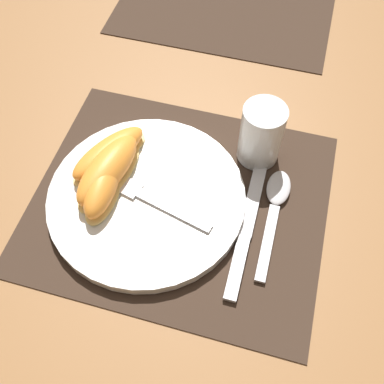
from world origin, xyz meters
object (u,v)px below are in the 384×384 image
plate (147,198)px  spoon (276,202)px  citrus_wedge_0 (109,154)px  juice_glass (261,137)px  knife (247,226)px  citrus_wedge_1 (109,168)px  fork (143,195)px  citrus_wedge_2 (103,185)px

plate → spoon: bearing=14.1°
citrus_wedge_0 → juice_glass: bearing=21.3°
knife → citrus_wedge_1: citrus_wedge_1 is taller
fork → citrus_wedge_1: size_ratio=1.30×
citrus_wedge_0 → citrus_wedge_1: (0.01, -0.02, 0.00)m
plate → knife: bearing=-1.6°
plate → citrus_wedge_1: bearing=163.2°
citrus_wedge_2 → fork: bearing=9.0°
juice_glass → citrus_wedge_1: size_ratio=0.68×
citrus_wedge_2 → plate: bearing=11.2°
juice_glass → citrus_wedge_1: bearing=-151.6°
knife → fork: fork is taller
juice_glass → spoon: 0.10m
juice_glass → plate: bearing=-137.8°
plate → citrus_wedge_1: (-0.06, 0.02, 0.03)m
spoon → citrus_wedge_0: bearing=-179.6°
juice_glass → knife: (0.01, -0.13, -0.04)m
juice_glass → knife: 0.13m
spoon → citrus_wedge_2: bearing=-166.6°
citrus_wedge_0 → spoon: bearing=0.4°
juice_glass → knife: juice_glass is taller
spoon → plate: bearing=-165.9°
knife → fork: bearing=179.5°
plate → spoon: (0.18, 0.04, -0.00)m
knife → citrus_wedge_1: 0.21m
plate → fork: 0.01m
spoon → fork: bearing=-165.3°
plate → citrus_wedge_2: size_ratio=2.39×
juice_glass → citrus_wedge_0: juice_glass is taller
knife → citrus_wedge_0: 0.22m
plate → citrus_wedge_0: bearing=148.5°
juice_glass → citrus_wedge_0: size_ratio=0.72×
plate → spoon: plate is taller
citrus_wedge_0 → citrus_wedge_1: size_ratio=0.94×
juice_glass → spoon: (0.04, -0.08, -0.04)m
plate → knife: (0.14, -0.00, -0.01)m
fork → citrus_wedge_1: 0.06m
juice_glass → fork: juice_glass is taller
knife → citrus_wedge_0: (-0.21, 0.05, 0.03)m
fork → citrus_wedge_0: citrus_wedge_0 is taller
citrus_wedge_1 → citrus_wedge_0: bearing=113.4°
spoon → citrus_wedge_0: size_ratio=1.30×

